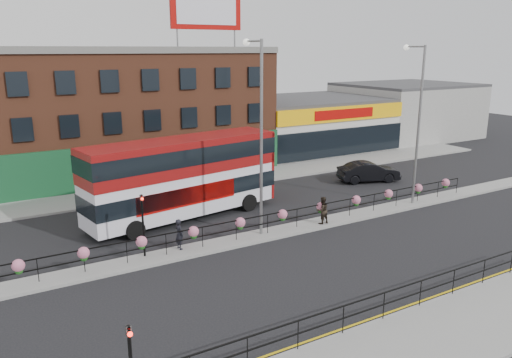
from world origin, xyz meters
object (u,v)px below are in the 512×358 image
lamp_column_east (417,112)px  double_decker_bus (184,170)px  car (369,172)px  lamp_column_west (259,122)px  pedestrian_b (322,210)px  pedestrian_a (179,234)px

lamp_column_east → double_decker_bus: bearing=160.7°
car → double_decker_bus: bearing=112.1°
double_decker_bus → lamp_column_west: lamp_column_west is taller
lamp_column_west → lamp_column_east: lamp_column_west is taller
car → lamp_column_east: size_ratio=0.49×
car → lamp_column_west: lamp_column_west is taller
pedestrian_b → lamp_column_east: 9.44m
pedestrian_a → pedestrian_b: 8.80m
car → pedestrian_a: size_ratio=3.16×
car → pedestrian_a: bearing=126.2°
car → lamp_column_east: bearing=-177.3°
pedestrian_a → car: bearing=-79.3°
double_decker_bus → pedestrian_b: double_decker_bus is taller
double_decker_bus → car: double_decker_bus is taller
pedestrian_b → double_decker_bus: bearing=-39.1°
lamp_column_west → pedestrian_a: bearing=-179.7°
car → pedestrian_a: (-18.28, -5.69, 0.16)m
pedestrian_b → lamp_column_east: (7.79, 0.43, 5.31)m
double_decker_bus → lamp_column_west: size_ratio=1.19×
double_decker_bus → pedestrian_b: 8.71m
pedestrian_b → lamp_column_east: bearing=-175.9°
double_decker_bus → pedestrian_a: double_decker_bus is taller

